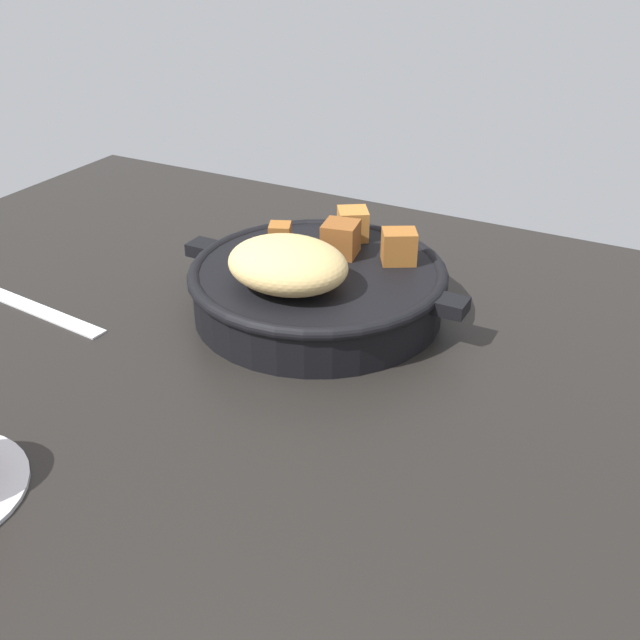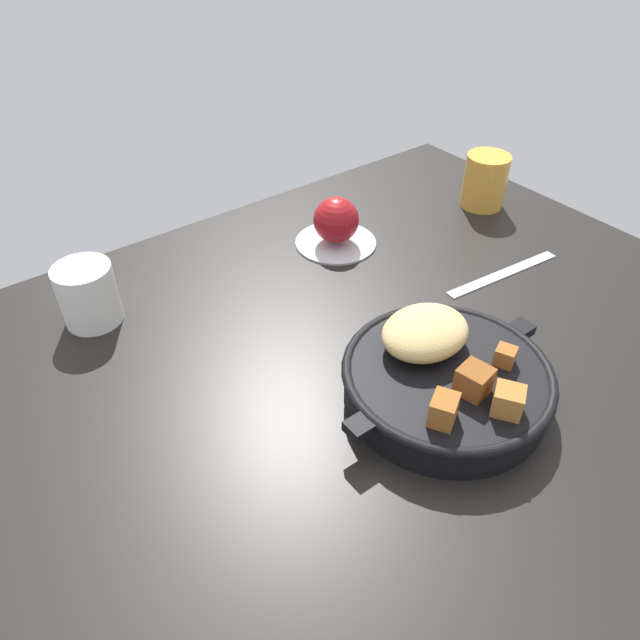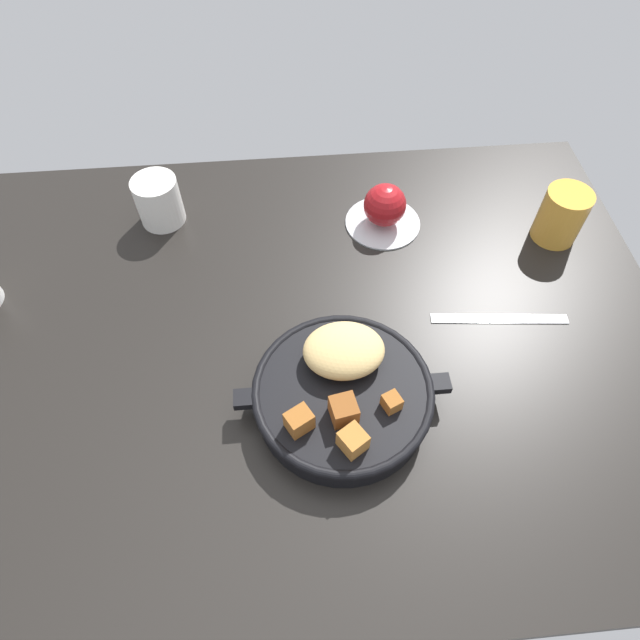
{
  "view_description": "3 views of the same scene",
  "coord_description": "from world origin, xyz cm",
  "px_view_note": "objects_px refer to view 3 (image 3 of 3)",
  "views": [
    {
      "loc": [
        -22.09,
        40.58,
        32.51
      ],
      "look_at": [
        1.41,
        -3.9,
        4.08
      ],
      "focal_mm": 41.87,
      "sensor_mm": 36.0,
      "label": 1
    },
    {
      "loc": [
        -32.92,
        -40.04,
        48.69
      ],
      "look_at": [
        -0.88,
        2.36,
        5.28
      ],
      "focal_mm": 33.52,
      "sensor_mm": 36.0,
      "label": 2
    },
    {
      "loc": [
        0.32,
        -43.6,
        64.04
      ],
      "look_at": [
        4.18,
        -0.18,
        3.27
      ],
      "focal_mm": 30.55,
      "sensor_mm": 36.0,
      "label": 3
    }
  ],
  "objects_px": {
    "butter_knife": "(497,318)",
    "ceramic_mug_white": "(157,201)",
    "cast_iron_skillet": "(340,391)",
    "red_apple": "(383,205)",
    "juice_glass_amber": "(559,216)"
  },
  "relations": [
    {
      "from": "juice_glass_amber",
      "to": "ceramic_mug_white",
      "type": "bearing_deg",
      "value": 171.56
    },
    {
      "from": "cast_iron_skillet",
      "to": "butter_knife",
      "type": "relative_size",
      "value": 1.37
    },
    {
      "from": "red_apple",
      "to": "butter_knife",
      "type": "xyz_separation_m",
      "value": [
        0.14,
        -0.21,
        -0.04
      ]
    },
    {
      "from": "red_apple",
      "to": "cast_iron_skillet",
      "type": "bearing_deg",
      "value": -107.97
    },
    {
      "from": "cast_iron_skillet",
      "to": "red_apple",
      "type": "relative_size",
      "value": 3.96
    },
    {
      "from": "butter_knife",
      "to": "juice_glass_amber",
      "type": "bearing_deg",
      "value": 55.16
    },
    {
      "from": "cast_iron_skillet",
      "to": "red_apple",
      "type": "xyz_separation_m",
      "value": [
        0.1,
        0.32,
        0.01
      ]
    },
    {
      "from": "red_apple",
      "to": "ceramic_mug_white",
      "type": "xyz_separation_m",
      "value": [
        -0.36,
        0.04,
        -0.0
      ]
    },
    {
      "from": "cast_iron_skillet",
      "to": "butter_knife",
      "type": "distance_m",
      "value": 0.27
    },
    {
      "from": "butter_knife",
      "to": "juice_glass_amber",
      "type": "height_order",
      "value": "juice_glass_amber"
    },
    {
      "from": "ceramic_mug_white",
      "to": "juice_glass_amber",
      "type": "relative_size",
      "value": 0.91
    },
    {
      "from": "red_apple",
      "to": "butter_knife",
      "type": "distance_m",
      "value": 0.25
    },
    {
      "from": "butter_knife",
      "to": "juice_glass_amber",
      "type": "distance_m",
      "value": 0.21
    },
    {
      "from": "red_apple",
      "to": "ceramic_mug_white",
      "type": "distance_m",
      "value": 0.36
    },
    {
      "from": "butter_knife",
      "to": "ceramic_mug_white",
      "type": "height_order",
      "value": "ceramic_mug_white"
    }
  ]
}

